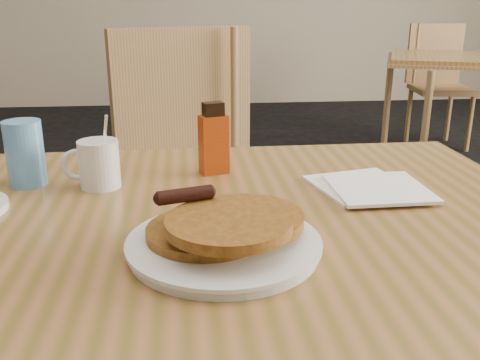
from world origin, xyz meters
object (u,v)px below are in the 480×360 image
syrup_bottle (214,141)px  blue_tumbler (25,153)px  pancake_plate (224,236)px  chair_main_far (185,165)px  main_table (195,236)px  coffee_mug (98,163)px  chair_neighbor_far (438,74)px

syrup_bottle → blue_tumbler: size_ratio=1.17×
pancake_plate → syrup_bottle: bearing=89.3°
chair_main_far → main_table: bearing=-109.6°
chair_main_far → coffee_mug: (-0.16, -0.60, 0.19)m
main_table → syrup_bottle: size_ratio=8.83×
coffee_mug → chair_neighbor_far: bearing=49.6°
coffee_mug → syrup_bottle: bearing=11.0°
chair_neighbor_far → blue_tumbler: chair_neighbor_far is taller
chair_neighbor_far → pancake_plate: 3.78m
chair_main_far → chair_neighbor_far: chair_main_far is taller
chair_main_far → coffee_mug: 0.65m
main_table → coffee_mug: (-0.18, 0.15, 0.09)m
chair_neighbor_far → pancake_plate: bearing=-113.5°
chair_main_far → blue_tumbler: (-0.30, -0.57, 0.21)m
chair_neighbor_far → blue_tumbler: 3.71m
syrup_bottle → coffee_mug: bearing=178.8°
chair_neighbor_far → syrup_bottle: bearing=-116.4°
main_table → blue_tumbler: 0.38m
syrup_bottle → blue_tumbler: syrup_bottle is taller
blue_tumbler → main_table: bearing=-30.1°
pancake_plate → syrup_bottle: size_ratio=1.89×
coffee_mug → blue_tumbler: (-0.14, 0.03, 0.02)m
chair_main_far → syrup_bottle: bearing=-104.2°
main_table → chair_neighbor_far: 3.68m
pancake_plate → syrup_bottle: (0.00, 0.36, 0.04)m
pancake_plate → blue_tumbler: blue_tumbler is taller
main_table → syrup_bottle: 0.25m
main_table → coffee_mug: size_ratio=9.09×
coffee_mug → syrup_bottle: (0.22, 0.07, 0.02)m
chair_neighbor_far → syrup_bottle: (-1.86, -2.92, 0.27)m
syrup_bottle → blue_tumbler: bearing=168.2°
pancake_plate → blue_tumbler: size_ratio=2.22×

